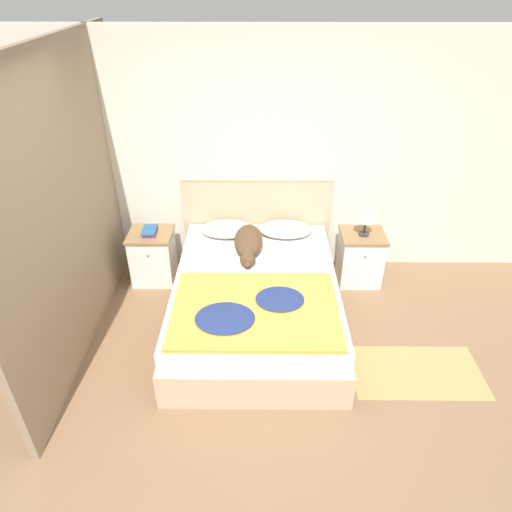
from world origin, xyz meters
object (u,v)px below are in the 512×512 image
at_px(nightstand_left, 153,256).
at_px(pillow_right, 286,229).
at_px(pillow_left, 227,229).
at_px(dog, 248,242).
at_px(table_lamp, 366,216).
at_px(book_stack, 150,231).
at_px(nightstand_right, 360,257).
at_px(bed, 256,301).

bearing_deg(nightstand_left, pillow_right, 2.17).
bearing_deg(pillow_left, dog, -54.41).
bearing_deg(table_lamp, book_stack, 179.90).
xyz_separation_m(pillow_left, dog, (0.23, -0.33, 0.03)).
distance_m(nightstand_right, pillow_left, 1.48).
relative_size(nightstand_right, table_lamp, 1.90).
bearing_deg(book_stack, bed, -33.35).
xyz_separation_m(bed, pillow_right, (0.31, 0.81, 0.34)).
height_order(bed, pillow_right, pillow_right).
height_order(pillow_left, book_stack, pillow_left).
bearing_deg(pillow_left, table_lamp, -2.77).
distance_m(pillow_right, table_lamp, 0.85).
bearing_deg(pillow_left, bed, -68.88).
bearing_deg(pillow_left, nightstand_left, -176.19).
distance_m(nightstand_left, pillow_left, 0.88).
bearing_deg(dog, nightstand_right, 12.70).
bearing_deg(nightstand_right, table_lamp, -90.00).
height_order(pillow_right, book_stack, pillow_right).
bearing_deg(bed, nightstand_right, 33.63).
distance_m(nightstand_right, pillow_right, 0.88).
height_order(bed, pillow_left, pillow_left).
distance_m(bed, dog, 0.61).
xyz_separation_m(dog, table_lamp, (1.21, 0.26, 0.17)).
distance_m(nightstand_left, pillow_right, 1.48).
xyz_separation_m(pillow_left, table_lamp, (1.44, -0.07, 0.20)).
relative_size(book_stack, table_lamp, 0.75).
relative_size(nightstand_left, book_stack, 2.52).
xyz_separation_m(pillow_right, dog, (-0.39, -0.33, 0.03)).
height_order(bed, book_stack, book_stack).
distance_m(nightstand_right, table_lamp, 0.52).
relative_size(nightstand_left, pillow_right, 1.02).
relative_size(nightstand_right, book_stack, 2.52).
xyz_separation_m(nightstand_left, pillow_left, (0.82, 0.05, 0.32)).
bearing_deg(dog, book_stack, 166.01).
distance_m(nightstand_left, nightstand_right, 2.26).
height_order(bed, nightstand_right, nightstand_right).
bearing_deg(dog, bed, -80.81).
relative_size(nightstand_right, pillow_right, 1.02).
height_order(nightstand_left, dog, dog).
bearing_deg(nightstand_right, bed, -146.37).
bearing_deg(pillow_right, book_stack, -177.39).
distance_m(pillow_left, book_stack, 0.82).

